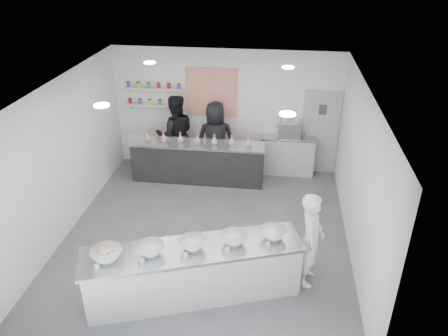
{
  "coord_description": "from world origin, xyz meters",
  "views": [
    {
      "loc": [
        1.27,
        -7.0,
        5.22
      ],
      "look_at": [
        0.29,
        0.4,
        1.29
      ],
      "focal_mm": 35.0,
      "sensor_mm": 36.0,
      "label": 1
    }
  ],
  "objects_px": {
    "staff_left": "(176,134)",
    "staff_right": "(216,140)",
    "back_bar": "(198,162)",
    "woman_prep": "(311,240)",
    "prep_counter": "(194,272)",
    "espresso_machine": "(290,130)",
    "espresso_ledge": "(287,155)"
  },
  "relations": [
    {
      "from": "prep_counter",
      "to": "staff_right",
      "type": "xyz_separation_m",
      "value": [
        -0.27,
        4.15,
        0.47
      ]
    },
    {
      "from": "espresso_ledge",
      "to": "staff_left",
      "type": "bearing_deg",
      "value": -175.24
    },
    {
      "from": "prep_counter",
      "to": "woman_prep",
      "type": "height_order",
      "value": "woman_prep"
    },
    {
      "from": "back_bar",
      "to": "woman_prep",
      "type": "distance_m",
      "value": 4.06
    },
    {
      "from": "woman_prep",
      "to": "staff_left",
      "type": "xyz_separation_m",
      "value": [
        -3.11,
        3.64,
        0.14
      ]
    },
    {
      "from": "prep_counter",
      "to": "back_bar",
      "type": "bearing_deg",
      "value": 80.29
    },
    {
      "from": "back_bar",
      "to": "staff_right",
      "type": "height_order",
      "value": "staff_right"
    },
    {
      "from": "prep_counter",
      "to": "back_bar",
      "type": "xyz_separation_m",
      "value": [
        -0.64,
        3.79,
        0.02
      ]
    },
    {
      "from": "espresso_ledge",
      "to": "woman_prep",
      "type": "distance_m",
      "value": 3.9
    },
    {
      "from": "prep_counter",
      "to": "back_bar",
      "type": "height_order",
      "value": "back_bar"
    },
    {
      "from": "espresso_machine",
      "to": "espresso_ledge",
      "type": "bearing_deg",
      "value": 180.0
    },
    {
      "from": "prep_counter",
      "to": "woman_prep",
      "type": "xyz_separation_m",
      "value": [
        1.84,
        0.6,
        0.38
      ]
    },
    {
      "from": "back_bar",
      "to": "prep_counter",
      "type": "bearing_deg",
      "value": -80.63
    },
    {
      "from": "espresso_machine",
      "to": "staff_left",
      "type": "height_order",
      "value": "staff_left"
    },
    {
      "from": "staff_left",
      "to": "staff_right",
      "type": "distance_m",
      "value": 1.01
    },
    {
      "from": "woman_prep",
      "to": "staff_left",
      "type": "relative_size",
      "value": 0.86
    },
    {
      "from": "espresso_machine",
      "to": "woman_prep",
      "type": "xyz_separation_m",
      "value": [
        0.35,
        -3.87,
        -0.32
      ]
    },
    {
      "from": "prep_counter",
      "to": "espresso_ledge",
      "type": "relative_size",
      "value": 2.66
    },
    {
      "from": "espresso_ledge",
      "to": "staff_right",
      "type": "relative_size",
      "value": 0.69
    },
    {
      "from": "back_bar",
      "to": "espresso_ledge",
      "type": "xyz_separation_m",
      "value": [
        2.11,
        0.67,
        -0.01
      ]
    },
    {
      "from": "prep_counter",
      "to": "staff_right",
      "type": "bearing_deg",
      "value": 74.3
    },
    {
      "from": "espresso_ledge",
      "to": "woman_prep",
      "type": "height_order",
      "value": "woman_prep"
    },
    {
      "from": "espresso_machine",
      "to": "staff_right",
      "type": "relative_size",
      "value": 0.27
    },
    {
      "from": "prep_counter",
      "to": "staff_right",
      "type": "distance_m",
      "value": 4.18
    },
    {
      "from": "espresso_ledge",
      "to": "espresso_machine",
      "type": "relative_size",
      "value": 2.53
    },
    {
      "from": "back_bar",
      "to": "woman_prep",
      "type": "relative_size",
      "value": 1.86
    },
    {
      "from": "espresso_machine",
      "to": "staff_right",
      "type": "distance_m",
      "value": 1.8
    },
    {
      "from": "staff_right",
      "to": "staff_left",
      "type": "bearing_deg",
      "value": -15.47
    },
    {
      "from": "espresso_machine",
      "to": "staff_right",
      "type": "height_order",
      "value": "staff_right"
    },
    {
      "from": "prep_counter",
      "to": "espresso_ledge",
      "type": "height_order",
      "value": "espresso_ledge"
    },
    {
      "from": "staff_left",
      "to": "staff_right",
      "type": "bearing_deg",
      "value": 157.01
    },
    {
      "from": "woman_prep",
      "to": "espresso_ledge",
      "type": "bearing_deg",
      "value": 11.42
    }
  ]
}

